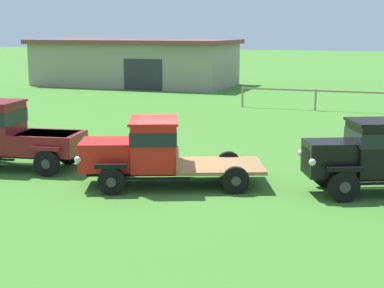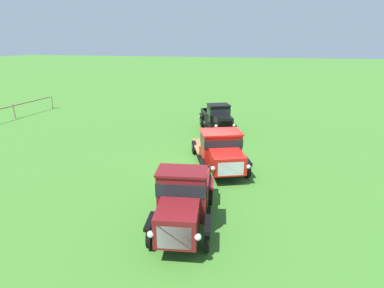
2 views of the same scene
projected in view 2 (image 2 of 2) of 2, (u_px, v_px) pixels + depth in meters
ground_plane at (213, 166)px, 15.85m from camera, size 240.00×240.00×0.00m
vintage_truck_foreground_near at (183, 197)px, 10.40m from camera, size 4.80×2.60×2.29m
vintage_truck_second_in_line at (221, 150)px, 15.13m from camera, size 5.86×3.93×2.02m
vintage_truck_midrow_center at (217, 117)px, 21.52m from camera, size 4.86×3.28×2.13m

